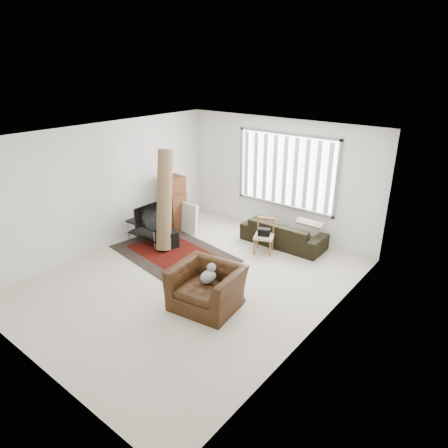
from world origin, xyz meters
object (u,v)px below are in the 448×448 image
Objects in this scene: tv_stand at (147,228)px; armchair at (207,284)px; moving_boxes at (174,204)px; sofa at (284,229)px; side_chair at (264,234)px.

tv_stand is 0.78× the size of armchair.
moving_boxes reaches higher than sofa.
moving_boxes is at bearing 97.09° from tv_stand.
armchair is (2.86, -2.09, -0.20)m from moving_boxes.
tv_stand is 0.51× the size of sofa.
moving_boxes is 2.49m from side_chair.
moving_boxes is 3.55m from armchair.
sofa is (2.60, 0.83, -0.25)m from moving_boxes.
side_chair is 2.35m from armchair.
sofa reaches higher than tv_stand.
armchair is at bearing -21.84° from tv_stand.
sofa is 2.94m from armchair.
side_chair is at bearing 91.38° from armchair.
sofa is at bearing 36.44° from tv_stand.
side_chair is at bearing 77.54° from sofa.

